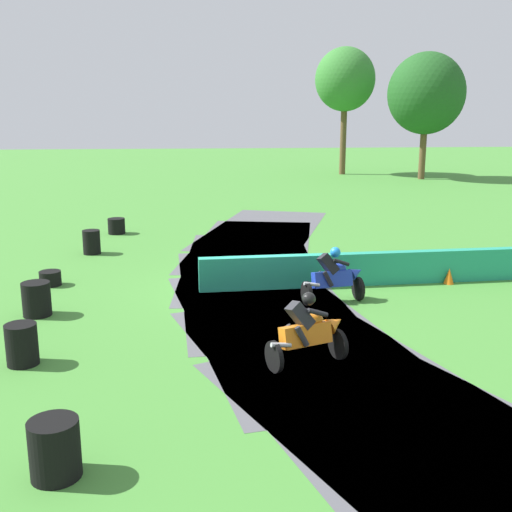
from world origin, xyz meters
TOP-DOWN VIEW (x-y plane):
  - ground_plane at (0.00, 0.00)m, footprint 120.00×120.00m
  - track_asphalt at (0.72, 0.04)m, footprint 8.06×26.43m
  - safety_barrier at (5.71, 0.32)m, footprint 14.43×1.11m
  - motorcycle_lead_blue at (1.90, -1.23)m, footprint 1.68×1.02m
  - motorcycle_chase_orange at (0.59, -5.04)m, footprint 1.67×1.21m
  - tire_stack_near at (-4.70, 7.99)m, footprint 0.65×0.65m
  - tire_stack_mid_a at (-5.07, 4.61)m, footprint 0.57×0.57m
  - tire_stack_mid_b at (-5.57, 0.84)m, footprint 0.59×0.59m
  - tire_stack_far at (-5.28, -1.72)m, footprint 0.66×0.66m
  - tire_stack_extra_a at (-4.82, -4.63)m, footprint 0.60×0.60m
  - tire_stack_extra_b at (-3.36, -8.46)m, footprint 0.67×0.67m
  - traffic_cone at (5.40, 0.04)m, footprint 0.28×0.28m
  - tree_far_left at (8.96, 29.16)m, footprint 4.27×4.27m
  - tree_far_right at (13.65, 25.50)m, footprint 5.12×5.12m

SIDE VIEW (x-z plane):
  - ground_plane at x=0.00m, z-range 0.00..0.00m
  - track_asphalt at x=0.72m, z-range 0.00..0.01m
  - tire_stack_mid_b at x=-5.57m, z-range 0.00..0.40m
  - traffic_cone at x=5.40m, z-range 0.00..0.44m
  - tire_stack_near at x=-4.70m, z-range 0.00..0.60m
  - tire_stack_far at x=-5.28m, z-range 0.00..0.80m
  - tire_stack_extra_a at x=-4.82m, z-range 0.00..0.80m
  - tire_stack_extra_b at x=-3.36m, z-range 0.00..0.80m
  - tire_stack_mid_a at x=-5.07m, z-range 0.00..0.80m
  - safety_barrier at x=5.71m, z-range 0.00..0.90m
  - motorcycle_lead_blue at x=1.90m, z-range -0.07..1.36m
  - motorcycle_chase_orange at x=0.59m, z-range -0.06..1.37m
  - tree_far_right at x=13.65m, z-range 1.49..9.87m
  - tree_far_left at x=8.96m, z-range 2.20..11.20m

